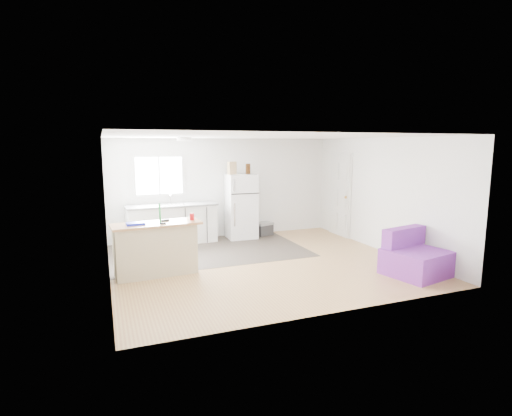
{
  "coord_description": "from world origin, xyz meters",
  "views": [
    {
      "loc": [
        -2.79,
        -6.87,
        2.24
      ],
      "look_at": [
        0.15,
        0.7,
        0.96
      ],
      "focal_mm": 28.0,
      "sensor_mm": 36.0,
      "label": 1
    }
  ],
  "objects_px": {
    "refrigerator": "(241,206)",
    "cleaner_jug": "(187,266)",
    "blue_tray": "(135,224)",
    "bottle_right": "(249,169)",
    "purple_seat": "(414,258)",
    "bottle_left": "(247,169)",
    "peninsula": "(156,249)",
    "cooler": "(264,229)",
    "cardboard_box": "(232,168)",
    "red_cup": "(192,217)",
    "kitchen_cabinets": "(172,224)",
    "mop": "(158,264)"
  },
  "relations": [
    {
      "from": "refrigerator",
      "to": "purple_seat",
      "type": "distance_m",
      "value": 4.24
    },
    {
      "from": "cleaner_jug",
      "to": "red_cup",
      "type": "bearing_deg",
      "value": 37.13
    },
    {
      "from": "cleaner_jug",
      "to": "mop",
      "type": "bearing_deg",
      "value": 179.81
    },
    {
      "from": "blue_tray",
      "to": "bottle_right",
      "type": "distance_m",
      "value": 3.6
    },
    {
      "from": "kitchen_cabinets",
      "to": "cleaner_jug",
      "type": "relative_size",
      "value": 6.83
    },
    {
      "from": "refrigerator",
      "to": "red_cup",
      "type": "xyz_separation_m",
      "value": [
        -1.65,
        -2.1,
        0.2
      ]
    },
    {
      "from": "peninsula",
      "to": "mop",
      "type": "height_order",
      "value": "mop"
    },
    {
      "from": "mop",
      "to": "cardboard_box",
      "type": "distance_m",
      "value": 3.41
    },
    {
      "from": "cooler",
      "to": "purple_seat",
      "type": "distance_m",
      "value": 4.0
    },
    {
      "from": "cleaner_jug",
      "to": "mop",
      "type": "height_order",
      "value": "mop"
    },
    {
      "from": "blue_tray",
      "to": "bottle_left",
      "type": "height_order",
      "value": "bottle_left"
    },
    {
      "from": "mop",
      "to": "bottle_left",
      "type": "bearing_deg",
      "value": 52.95
    },
    {
      "from": "refrigerator",
      "to": "cleaner_jug",
      "type": "bearing_deg",
      "value": -127.25
    },
    {
      "from": "purple_seat",
      "to": "cardboard_box",
      "type": "distance_m",
      "value": 4.53
    },
    {
      "from": "cooler",
      "to": "blue_tray",
      "type": "xyz_separation_m",
      "value": [
        -3.25,
        -2.21,
        0.77
      ]
    },
    {
      "from": "mop",
      "to": "bottle_right",
      "type": "xyz_separation_m",
      "value": [
        2.49,
        2.23,
        1.45
      ]
    },
    {
      "from": "kitchen_cabinets",
      "to": "cooler",
      "type": "xyz_separation_m",
      "value": [
        2.28,
        0.01,
        -0.3
      ]
    },
    {
      "from": "refrigerator",
      "to": "red_cup",
      "type": "bearing_deg",
      "value": -126.63
    },
    {
      "from": "peninsula",
      "to": "cleaner_jug",
      "type": "xyz_separation_m",
      "value": [
        0.52,
        -0.09,
        -0.33
      ]
    },
    {
      "from": "blue_tray",
      "to": "bottle_left",
      "type": "relative_size",
      "value": 1.2
    },
    {
      "from": "refrigerator",
      "to": "purple_seat",
      "type": "xyz_separation_m",
      "value": [
        1.9,
        -3.75,
        -0.49
      ]
    },
    {
      "from": "bottle_right",
      "to": "refrigerator",
      "type": "bearing_deg",
      "value": 166.7
    },
    {
      "from": "purple_seat",
      "to": "peninsula",
      "type": "bearing_deg",
      "value": 146.96
    },
    {
      "from": "cleaner_jug",
      "to": "refrigerator",
      "type": "bearing_deg",
      "value": 46.01
    },
    {
      "from": "peninsula",
      "to": "kitchen_cabinets",
      "type": "bearing_deg",
      "value": 68.59
    },
    {
      "from": "cleaner_jug",
      "to": "peninsula",
      "type": "bearing_deg",
      "value": 164.53
    },
    {
      "from": "cleaner_jug",
      "to": "blue_tray",
      "type": "relative_size",
      "value": 1.01
    },
    {
      "from": "purple_seat",
      "to": "blue_tray",
      "type": "relative_size",
      "value": 3.73
    },
    {
      "from": "refrigerator",
      "to": "cleaner_jug",
      "type": "height_order",
      "value": "refrigerator"
    },
    {
      "from": "refrigerator",
      "to": "bottle_right",
      "type": "relative_size",
      "value": 6.22
    },
    {
      "from": "purple_seat",
      "to": "cardboard_box",
      "type": "relative_size",
      "value": 3.73
    },
    {
      "from": "cooler",
      "to": "cardboard_box",
      "type": "bearing_deg",
      "value": 166.5
    },
    {
      "from": "cooler",
      "to": "blue_tray",
      "type": "distance_m",
      "value": 4.0
    },
    {
      "from": "mop",
      "to": "cleaner_jug",
      "type": "bearing_deg",
      "value": 15.69
    },
    {
      "from": "peninsula",
      "to": "bottle_right",
      "type": "distance_m",
      "value": 3.48
    },
    {
      "from": "peninsula",
      "to": "blue_tray",
      "type": "distance_m",
      "value": 0.57
    },
    {
      "from": "peninsula",
      "to": "cleaner_jug",
      "type": "distance_m",
      "value": 0.62
    },
    {
      "from": "cleaner_jug",
      "to": "cardboard_box",
      "type": "height_order",
      "value": "cardboard_box"
    },
    {
      "from": "refrigerator",
      "to": "mop",
      "type": "distance_m",
      "value": 3.28
    },
    {
      "from": "kitchen_cabinets",
      "to": "blue_tray",
      "type": "height_order",
      "value": "kitchen_cabinets"
    },
    {
      "from": "mop",
      "to": "bottle_left",
      "type": "distance_m",
      "value": 3.6
    },
    {
      "from": "purple_seat",
      "to": "red_cup",
      "type": "bearing_deg",
      "value": 143.06
    },
    {
      "from": "blue_tray",
      "to": "bottle_right",
      "type": "bearing_deg",
      "value": 37.01
    },
    {
      "from": "peninsula",
      "to": "purple_seat",
      "type": "xyz_separation_m",
      "value": [
        4.2,
        -1.62,
        -0.18
      ]
    },
    {
      "from": "mop",
      "to": "bottle_right",
      "type": "distance_m",
      "value": 3.64
    },
    {
      "from": "purple_seat",
      "to": "bottle_left",
      "type": "height_order",
      "value": "bottle_left"
    },
    {
      "from": "refrigerator",
      "to": "cardboard_box",
      "type": "bearing_deg",
      "value": -175.95
    },
    {
      "from": "cooler",
      "to": "purple_seat",
      "type": "xyz_separation_m",
      "value": [
        1.28,
        -3.79,
        0.12
      ]
    },
    {
      "from": "cleaner_jug",
      "to": "cooler",
      "type": "bearing_deg",
      "value": 38.01
    },
    {
      "from": "cooler",
      "to": "cardboard_box",
      "type": "distance_m",
      "value": 1.76
    }
  ]
}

